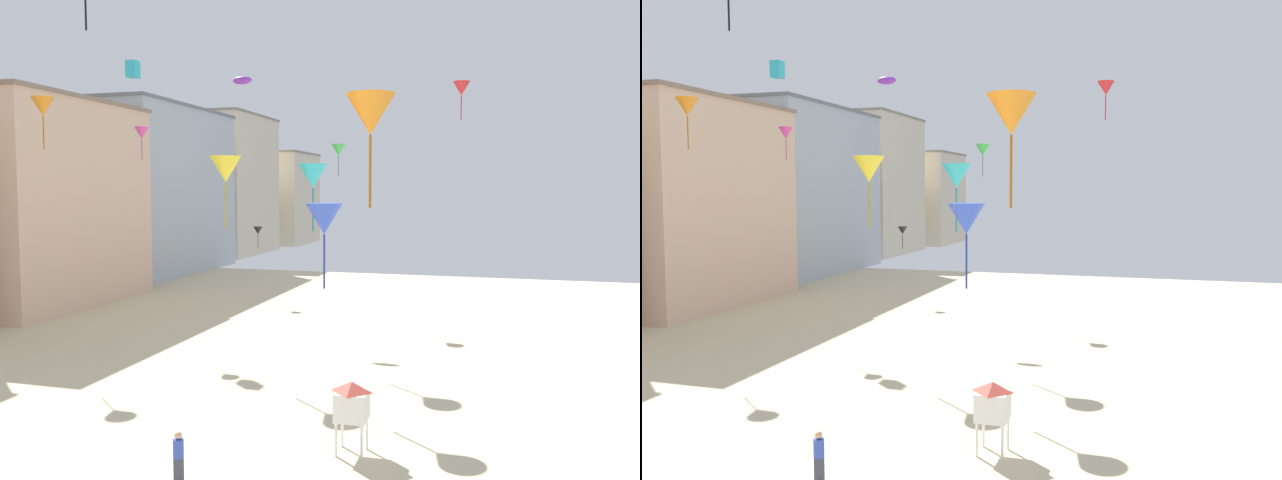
{
  "view_description": "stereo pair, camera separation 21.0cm",
  "coord_description": "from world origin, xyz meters",
  "views": [
    {
      "loc": [
        11.77,
        -9.28,
        9.21
      ],
      "look_at": [
        4.35,
        16.24,
        7.14
      ],
      "focal_mm": 36.21,
      "sensor_mm": 36.0,
      "label": 1
    },
    {
      "loc": [
        11.97,
        -9.22,
        9.21
      ],
      "look_at": [
        4.35,
        16.24,
        7.14
      ],
      "focal_mm": 36.21,
      "sensor_mm": 36.0,
      "label": 2
    }
  ],
  "objects": [
    {
      "name": "lifeguard_stand",
      "position": [
        6.71,
        12.11,
        1.84
      ],
      "size": [
        1.1,
        1.1,
        2.55
      ],
      "rotation": [
        0.0,
        0.0,
        -0.32
      ],
      "color": "white",
      "rests_on": "ground"
    },
    {
      "name": "kite_blue_delta",
      "position": [
        4.18,
        17.5,
        7.95
      ],
      "size": [
        1.64,
        1.64,
        3.72
      ],
      "color": "blue"
    },
    {
      "name": "kite_cyan_delta",
      "position": [
        1.48,
        24.75,
        9.95
      ],
      "size": [
        1.64,
        1.64,
        3.73
      ],
      "color": "#2DB7CC"
    },
    {
      "name": "kite_orange_delta",
      "position": [
        7.33,
        12.0,
        11.7
      ],
      "size": [
        1.67,
        1.67,
        3.79
      ],
      "color": "orange"
    },
    {
      "name": "boardwalk_hotel_furthest",
      "position": [
        -27.95,
        95.65,
        7.77
      ],
      "size": [
        14.49,
        14.53,
        15.52
      ],
      "color": "beige",
      "rests_on": "ground"
    },
    {
      "name": "kite_magenta_delta",
      "position": [
        -10.85,
        27.55,
        12.84
      ],
      "size": [
        0.92,
        0.92,
        2.09
      ],
      "color": "#DB3D9E"
    },
    {
      "name": "boardwalk_hotel_mid",
      "position": [
        -27.95,
        34.17,
        8.19
      ],
      "size": [
        17.92,
        16.87,
        16.37
      ],
      "color": "beige",
      "rests_on": "ground"
    },
    {
      "name": "kite_purple_parafoil",
      "position": [
        -6.74,
        34.37,
        17.06
      ],
      "size": [
        1.46,
        0.4,
        0.57
      ],
      "color": "purple"
    },
    {
      "name": "kite_orange_delta_2",
      "position": [
        -13.77,
        21.98,
        13.94
      ],
      "size": [
        1.29,
        1.29,
        2.94
      ],
      "color": "orange"
    },
    {
      "name": "boardwalk_hotel_far",
      "position": [
        -27.95,
        54.36,
        9.13
      ],
      "size": [
        14.68,
        21.13,
        18.24
      ],
      "color": "#ADB7C1",
      "rests_on": "ground"
    },
    {
      "name": "kite_cyan_box",
      "position": [
        -12.42,
        29.19,
        17.22
      ],
      "size": [
        0.72,
        0.72,
        1.12
      ],
      "color": "#2DB7CC"
    },
    {
      "name": "kite_yellow_delta",
      "position": [
        -2.34,
        21.69,
        10.27
      ],
      "size": [
        1.65,
        1.65,
        3.75
      ],
      "color": "yellow"
    },
    {
      "name": "kite_red_delta",
      "position": [
        8.57,
        36.55,
        16.14
      ],
      "size": [
        1.16,
        1.16,
        2.63
      ],
      "color": "red"
    },
    {
      "name": "kite_black_delta",
      "position": [
        -7.85,
        39.97,
        5.88
      ],
      "size": [
        0.8,
        0.8,
        1.82
      ],
      "color": "black"
    },
    {
      "name": "boardwalk_hotel_distant",
      "position": [
        -27.95,
        76.46,
        9.91
      ],
      "size": [
        12.04,
        16.49,
        19.81
      ],
      "color": "beige",
      "rests_on": "ground"
    },
    {
      "name": "kite_green_delta",
      "position": [
        -0.23,
        36.83,
        12.11
      ],
      "size": [
        1.05,
        1.05,
        2.38
      ],
      "color": "green"
    },
    {
      "name": "kite_flyer",
      "position": [
        2.0,
        8.38,
        0.92
      ],
      "size": [
        0.34,
        0.34,
        1.64
      ],
      "rotation": [
        0.0,
        0.0,
        0.05
      ],
      "color": "#383D4C",
      "rests_on": "ground"
    }
  ]
}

